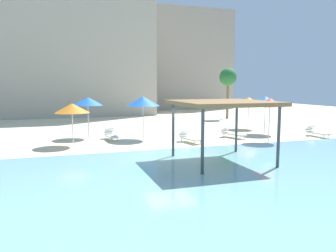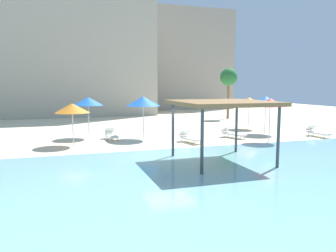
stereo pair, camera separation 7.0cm
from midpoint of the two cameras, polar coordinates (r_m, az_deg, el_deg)
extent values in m
plane|color=beige|center=(17.41, 0.19, -5.09)|extent=(80.00, 80.00, 0.00)
cube|color=#7AB7C1|center=(12.69, 7.80, -9.70)|extent=(44.00, 13.50, 0.04)
cylinder|color=#42474C|center=(16.80, 0.78, -0.76)|extent=(0.14, 0.14, 2.76)
cylinder|color=#42474C|center=(18.32, 11.67, -0.26)|extent=(0.14, 0.14, 2.76)
cylinder|color=#42474C|center=(13.43, 5.87, -2.77)|extent=(0.14, 0.14, 2.76)
cylinder|color=#42474C|center=(15.28, 18.51, -1.91)|extent=(0.14, 0.14, 2.76)
cube|color=olive|center=(15.71, 9.32, 3.98)|extent=(4.36, 4.36, 0.18)
cylinder|color=silver|center=(22.66, -4.43, 0.64)|extent=(0.06, 0.06, 2.28)
cone|color=blue|center=(22.54, -4.46, 4.32)|extent=(2.32, 2.32, 0.64)
cylinder|color=silver|center=(23.80, -13.73, 0.76)|extent=(0.06, 0.06, 2.28)
cone|color=blue|center=(23.69, -13.83, 4.20)|extent=(2.11, 2.11, 0.58)
cylinder|color=silver|center=(26.06, 16.36, 1.13)|extent=(0.06, 0.06, 2.21)
cone|color=blue|center=(25.96, 16.47, 4.27)|extent=(2.33, 2.33, 0.64)
cylinder|color=silver|center=(20.94, -16.29, -0.53)|extent=(0.06, 0.06, 2.01)
cone|color=orange|center=(20.81, -16.41, 3.00)|extent=(2.11, 2.11, 0.58)
cylinder|color=silver|center=(28.86, 13.68, 1.65)|extent=(0.06, 0.06, 2.09)
cone|color=orange|center=(28.77, 13.76, 4.28)|extent=(2.09, 2.09, 0.58)
cylinder|color=silver|center=(22.35, 17.06, 0.28)|extent=(0.06, 0.06, 2.30)
cone|color=red|center=(22.24, 17.19, 3.93)|extent=(2.00, 2.00, 0.55)
cylinder|color=white|center=(25.62, 26.06, -1.64)|extent=(0.05, 0.05, 0.22)
cylinder|color=white|center=(25.27, 25.32, -1.71)|extent=(0.05, 0.05, 0.22)
cylinder|color=white|center=(26.61, 23.79, -1.22)|extent=(0.05, 0.05, 0.22)
cylinder|color=white|center=(26.27, 23.05, -1.29)|extent=(0.05, 0.05, 0.22)
cube|color=white|center=(25.92, 24.55, -1.11)|extent=(0.69, 1.83, 0.10)
cube|color=white|center=(26.40, 23.43, -0.31)|extent=(0.63, 0.54, 0.40)
cylinder|color=white|center=(23.30, 13.03, -1.90)|extent=(0.05, 0.05, 0.22)
cylinder|color=white|center=(22.93, 12.30, -2.03)|extent=(0.05, 0.05, 0.22)
cylinder|color=white|center=(24.19, 10.32, -1.51)|extent=(0.05, 0.05, 0.22)
cylinder|color=white|center=(23.83, 9.58, -1.62)|extent=(0.05, 0.05, 0.22)
cube|color=white|center=(23.53, 11.29, -1.37)|extent=(1.21, 1.89, 0.10)
cube|color=white|center=(23.97, 9.94, -0.53)|extent=(0.74, 0.69, 0.40)
cylinder|color=white|center=(20.74, 5.55, -2.84)|extent=(0.05, 0.05, 0.22)
cylinder|color=white|center=(20.47, 4.46, -2.97)|extent=(0.05, 0.05, 0.22)
cylinder|color=white|center=(21.91, 3.35, -2.29)|extent=(0.05, 0.05, 0.22)
cylinder|color=white|center=(21.65, 2.29, -2.40)|extent=(0.05, 0.05, 0.22)
cube|color=white|center=(21.16, 3.89, -2.19)|extent=(0.96, 1.89, 0.10)
cube|color=white|center=(21.73, 2.80, -1.20)|extent=(0.69, 0.62, 0.40)
cylinder|color=white|center=(21.93, -8.87, -2.36)|extent=(0.05, 0.05, 0.22)
cylinder|color=white|center=(21.83, -10.10, -2.42)|extent=(0.05, 0.05, 0.22)
cylinder|color=white|center=(23.32, -9.64, -1.81)|extent=(0.05, 0.05, 0.22)
cylinder|color=white|center=(23.23, -10.80, -1.87)|extent=(0.05, 0.05, 0.22)
cube|color=white|center=(22.55, -9.87, -1.71)|extent=(0.70, 1.83, 0.10)
cube|color=white|center=(23.23, -10.25, -0.77)|extent=(0.63, 0.54, 0.40)
cylinder|color=brown|center=(36.98, 10.24, 4.55)|extent=(0.28, 0.28, 4.24)
sphere|color=#286B33|center=(36.96, 10.32, 8.37)|extent=(1.90, 1.90, 1.90)
cube|color=#B2A893|center=(44.81, -17.91, 13.86)|extent=(21.41, 11.68, 18.47)
cube|color=#9E9384|center=(54.28, -0.29, 11.23)|extent=(18.86, 10.43, 15.23)
camera|label=1|loc=(0.03, -90.10, -0.01)|focal=35.13mm
camera|label=2|loc=(0.03, 89.90, 0.01)|focal=35.13mm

